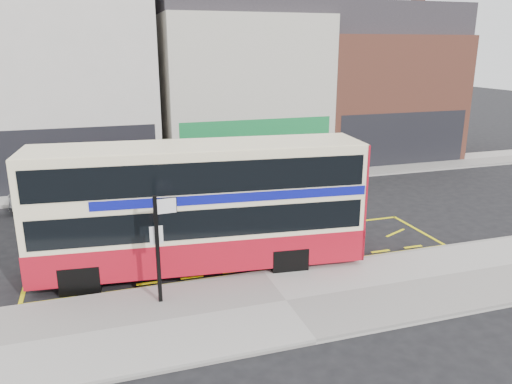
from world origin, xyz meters
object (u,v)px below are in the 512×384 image
object	(u,v)px
car_silver	(55,196)
street_tree_right	(337,110)
car_grey	(213,177)
car_white	(318,175)
bus_stop_post	(159,239)
double_decker_bus	(200,205)

from	to	relation	value
car_silver	street_tree_right	size ratio (longest dim) A/B	0.73
car_grey	car_white	world-z (taller)	car_grey
car_grey	street_tree_right	xyz separation A→B (m)	(7.91, 2.71, 2.64)
bus_stop_post	car_white	size ratio (longest dim) A/B	0.64
car_silver	bus_stop_post	bearing A→B (deg)	-156.46
bus_stop_post	car_silver	distance (m)	10.51
street_tree_right	car_grey	bearing A→B (deg)	-161.10
double_decker_bus	car_white	bearing A→B (deg)	50.73
bus_stop_post	car_grey	bearing A→B (deg)	67.02
double_decker_bus	car_silver	distance (m)	9.36
car_grey	car_white	size ratio (longest dim) A/B	0.97
double_decker_bus	car_grey	xyz separation A→B (m)	(2.33, 8.43, -1.38)
bus_stop_post	car_grey	size ratio (longest dim) A/B	0.66
car_grey	double_decker_bus	bearing A→B (deg)	160.88
car_grey	street_tree_right	distance (m)	8.77
car_silver	car_white	world-z (taller)	car_white
double_decker_bus	street_tree_right	distance (m)	15.19
bus_stop_post	car_grey	world-z (taller)	bus_stop_post
bus_stop_post	car_white	xyz separation A→B (m)	(9.03, 9.53, -1.28)
double_decker_bus	car_grey	bearing A→B (deg)	80.29
car_white	bus_stop_post	bearing A→B (deg)	138.75
car_grey	street_tree_right	size ratio (longest dim) A/B	0.91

